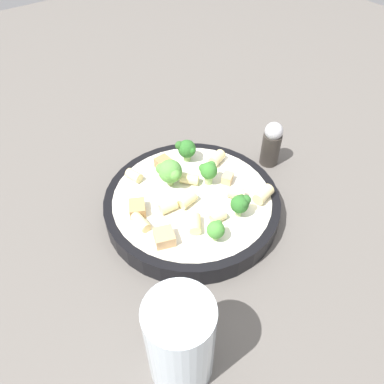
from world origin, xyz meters
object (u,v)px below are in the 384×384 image
object	(u,v)px
chicken_chunk_3	(227,178)
drinking_glass	(180,344)
broccoli_floret_1	(208,171)
rigatoni_5	(195,224)
rigatoni_6	(190,179)
chicken_chunk_2	(164,164)
rigatoni_2	(217,158)
rigatoni_7	(217,217)
broccoli_floret_4	(170,171)
rigatoni_3	(236,193)
broccoli_floret_2	(241,204)
rigatoni_0	(188,200)
rigatoni_8	(134,176)
pasta_bowl	(192,203)
rigatoni_4	(263,195)
broccoli_floret_3	(216,230)
broccoli_floret_0	(186,149)
pepper_shaker	(272,144)
rigatoni_9	(167,205)
rigatoni_1	(142,223)
chicken_chunk_0	(137,208)

from	to	relation	value
chicken_chunk_3	drinking_glass	world-z (taller)	drinking_glass
broccoli_floret_1	rigatoni_5	bearing A→B (deg)	38.96
broccoli_floret_1	rigatoni_6	bearing A→B (deg)	-35.41
rigatoni_5	chicken_chunk_2	distance (m)	0.13
rigatoni_2	rigatoni_7	xyz separation A→B (m)	(0.08, 0.09, -0.00)
rigatoni_7	broccoli_floret_4	bearing A→B (deg)	-86.26
rigatoni_3	rigatoni_2	bearing A→B (deg)	-111.06
broccoli_floret_2	rigatoni_6	world-z (taller)	broccoli_floret_2
drinking_glass	rigatoni_0	bearing A→B (deg)	-129.79
rigatoni_7	rigatoni_8	bearing A→B (deg)	-72.75
pasta_bowl	rigatoni_0	xyz separation A→B (m)	(0.01, 0.01, 0.02)
rigatoni_2	rigatoni_6	size ratio (longest dim) A/B	0.98
rigatoni_0	broccoli_floret_1	bearing A→B (deg)	-162.04
broccoli_floret_2	rigatoni_2	xyz separation A→B (m)	(-0.05, -0.10, -0.01)
rigatoni_4	drinking_glass	xyz separation A→B (m)	(0.22, 0.10, 0.01)
broccoli_floret_3	chicken_chunk_2	world-z (taller)	broccoli_floret_3
broccoli_floret_0	rigatoni_7	distance (m)	0.13
rigatoni_5	pepper_shaker	bearing A→B (deg)	-164.83
broccoli_floret_0	pepper_shaker	bearing A→B (deg)	153.81
broccoli_floret_2	pepper_shaker	distance (m)	0.16
pepper_shaker	chicken_chunk_3	bearing A→B (deg)	7.90
pepper_shaker	broccoli_floret_4	bearing A→B (deg)	-10.11
rigatoni_2	rigatoni_9	size ratio (longest dim) A/B	1.09
rigatoni_1	rigatoni_2	world-z (taller)	rigatoni_2
broccoli_floret_3	chicken_chunk_3	bearing A→B (deg)	-139.97
rigatoni_5	drinking_glass	xyz separation A→B (m)	(0.11, 0.12, 0.01)
drinking_glass	pepper_shaker	distance (m)	0.36
broccoli_floret_3	chicken_chunk_0	world-z (taller)	broccoli_floret_3
broccoli_floret_4	pepper_shaker	xyz separation A→B (m)	(-0.18, 0.03, -0.02)
rigatoni_9	rigatoni_1	bearing A→B (deg)	5.59
rigatoni_9	chicken_chunk_3	distance (m)	0.10
rigatoni_3	broccoli_floret_2	bearing A→B (deg)	54.80
broccoli_floret_1	rigatoni_7	bearing A→B (deg)	59.04
chicken_chunk_0	chicken_chunk_2	size ratio (longest dim) A/B	1.05
broccoli_floret_4	rigatoni_4	world-z (taller)	broccoli_floret_4
rigatoni_1	chicken_chunk_3	bearing A→B (deg)	177.82
rigatoni_5	rigatoni_7	size ratio (longest dim) A/B	1.32
pepper_shaker	rigatoni_8	bearing A→B (deg)	-19.05
chicken_chunk_0	chicken_chunk_2	distance (m)	0.10
rigatoni_1	rigatoni_5	bearing A→B (deg)	139.67
broccoli_floret_2	chicken_chunk_3	xyz separation A→B (m)	(-0.03, -0.06, -0.01)
rigatoni_3	chicken_chunk_0	size ratio (longest dim) A/B	0.89
rigatoni_3	rigatoni_1	bearing A→B (deg)	-15.60
rigatoni_9	chicken_chunk_2	distance (m)	0.09
rigatoni_1	chicken_chunk_0	xyz separation A→B (m)	(-0.01, -0.03, 0.00)
rigatoni_3	drinking_glass	size ratio (longest dim) A/B	0.20
broccoli_floret_4	pepper_shaker	distance (m)	0.18
broccoli_floret_1	broccoli_floret_4	xyz separation A→B (m)	(0.05, -0.03, 0.00)
chicken_chunk_3	rigatoni_7	bearing A→B (deg)	37.96
rigatoni_8	chicken_chunk_3	size ratio (longest dim) A/B	1.30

